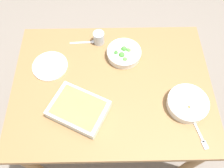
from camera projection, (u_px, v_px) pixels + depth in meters
name	position (u px, v px, depth m)	size (l,w,h in m)	color
ground_plane	(112.00, 125.00, 2.03)	(6.00, 6.00, 0.00)	slate
dining_table	(112.00, 91.00, 1.47)	(1.20, 0.90, 0.74)	olive
stew_bowl	(187.00, 103.00, 1.29)	(0.23, 0.23, 0.06)	silver
broccoli_bowl	(124.00, 53.00, 1.47)	(0.22, 0.22, 0.07)	silver
baking_dish	(79.00, 109.00, 1.27)	(0.37, 0.33, 0.06)	silver
drink_cup	(99.00, 38.00, 1.51)	(0.07, 0.07, 0.08)	#B2BCC6
side_plate	(50.00, 66.00, 1.45)	(0.22, 0.22, 0.01)	silver
spoon_by_stew	(180.00, 108.00, 1.31)	(0.17, 0.09, 0.01)	silver
spoon_by_broccoli	(126.00, 61.00, 1.47)	(0.07, 0.17, 0.01)	silver
spoon_spare	(87.00, 42.00, 1.54)	(0.18, 0.03, 0.01)	silver
fork_on_table	(200.00, 136.00, 1.23)	(0.06, 0.18, 0.01)	silver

